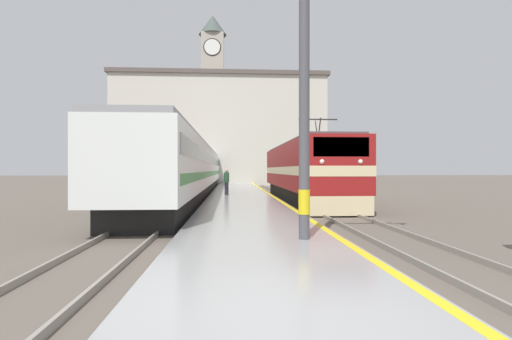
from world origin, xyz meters
name	(u,v)px	position (x,y,z in m)	size (l,w,h in m)	color
ground_plane	(239,192)	(0.00, 30.00, 0.00)	(200.00, 200.00, 0.00)	#60564C
platform	(240,194)	(0.00, 25.00, 0.15)	(4.23, 140.00, 0.31)	#999999
rail_track_near	(290,195)	(3.81, 25.00, 0.03)	(2.83, 140.00, 0.16)	#60564C
rail_track_far	(192,196)	(-3.59, 25.00, 0.03)	(2.83, 140.00, 0.16)	#60564C
locomotive_train	(303,171)	(3.81, 19.86, 1.87)	(2.92, 17.63, 4.62)	black
passenger_train	(200,169)	(-3.59, 32.56, 2.02)	(2.92, 52.99, 3.74)	black
catenary_mast	(309,84)	(1.21, 4.70, 4.06)	(3.03, 0.28, 7.49)	#4C4C51
person_on_platform	(227,181)	(-0.97, 21.64, 1.21)	(0.34, 0.34, 1.72)	#23232D
clock_tower	(213,94)	(-3.46, 56.83, 13.61)	(4.23, 4.23, 25.76)	#ADA393
station_building	(220,130)	(-2.07, 46.62, 7.08)	(27.13, 6.83, 14.10)	beige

